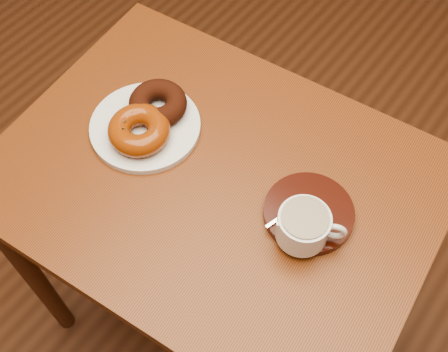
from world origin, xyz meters
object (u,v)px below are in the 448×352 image
Objects in this scene: cafe_table at (216,208)px; donut_plate at (145,127)px; coffee_cup at (304,226)px; saucer at (309,213)px.

donut_plate is (-0.16, 0.00, 0.12)m from cafe_table.
donut_plate is 1.92× the size of coffee_cup.
cafe_table is 0.24m from coffee_cup.
donut_plate is at bearing 152.32° from coffee_cup.
coffee_cup is at bearing -2.48° from donut_plate.
donut_plate is 0.35m from coffee_cup.
saucer is 1.42× the size of coffee_cup.
cafe_table is 4.00× the size of donut_plate.
coffee_cup reaches higher than donut_plate.
saucer is at bearing 4.87° from donut_plate.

